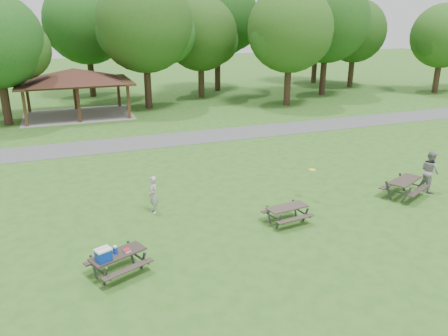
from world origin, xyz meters
TOP-DOWN VIEW (x-y plane):
  - ground at (0.00, 0.00)m, footprint 160.00×160.00m
  - asphalt_path at (0.00, 14.00)m, footprint 120.00×3.20m
  - pavilion at (-4.00, 24.00)m, footprint 8.60×7.01m
  - tree_row_e at (2.10, 25.03)m, footprint 8.40×8.00m
  - tree_row_f at (8.09, 28.53)m, footprint 7.35×7.00m
  - tree_row_g at (14.09, 22.03)m, footprint 7.77×7.40m
  - tree_row_h at (20.10, 25.53)m, footprint 8.61×8.20m
  - tree_row_i at (26.08, 29.03)m, footprint 7.14×6.80m
  - tree_row_j at (32.08, 22.53)m, footprint 6.72×6.40m
  - tree_deep_b at (-1.90, 33.03)m, footprint 8.40×8.00m
  - tree_deep_c at (11.10, 32.03)m, footprint 8.82×8.40m
  - tree_deep_d at (24.10, 33.53)m, footprint 8.40×8.00m
  - picnic_table_near at (-4.40, -0.77)m, footprint 2.07×1.88m
  - picnic_table_middle at (2.29, 0.61)m, footprint 1.75×1.47m
  - picnic_table_far at (8.38, 1.07)m, footprint 2.33×2.15m
  - frisbee_in_flight at (4.34, 2.23)m, footprint 0.38×0.38m
  - frisbee_thrower at (-2.28, 3.40)m, footprint 0.46×0.61m
  - frisbee_catcher at (9.90, 1.24)m, footprint 0.84×1.01m

SIDE VIEW (x-z plane):
  - ground at x=0.00m, z-range 0.00..0.00m
  - asphalt_path at x=0.00m, z-range 0.00..0.02m
  - picnic_table_middle at x=2.29m, z-range 0.16..0.86m
  - picnic_table_far at x=8.38m, z-range 0.19..1.00m
  - picnic_table_near at x=-4.40m, z-range 0.09..1.26m
  - frisbee_thrower at x=-2.28m, z-range 0.00..1.53m
  - frisbee_catcher at x=9.90m, z-range 0.00..1.88m
  - frisbee_in_flight at x=4.34m, z-range 1.37..1.39m
  - pavilion at x=-4.00m, z-range 1.18..4.94m
  - tree_row_j at x=32.08m, z-range 1.08..10.04m
  - tree_row_f at x=8.09m, z-range 1.06..10.62m
  - tree_row_i at x=26.08m, z-range 1.15..10.67m
  - tree_row_g at x=14.09m, z-range 1.20..11.46m
  - tree_row_e at x=2.10m, z-range 1.27..12.29m
  - tree_deep_b at x=-1.90m, z-range 1.32..12.45m
  - tree_row_h at x=20.10m, z-range 1.34..12.71m
  - tree_deep_d at x=24.10m, z-range 1.39..12.66m
  - tree_deep_c at x=11.10m, z-range 1.49..13.39m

